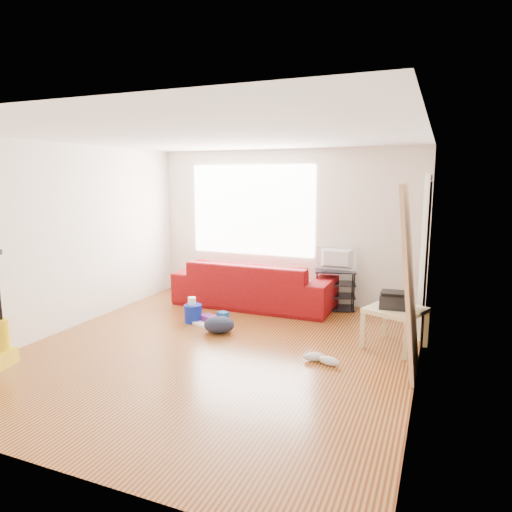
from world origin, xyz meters
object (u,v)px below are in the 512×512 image
at_px(cleaning_tray, 214,321).
at_px(side_table, 395,314).
at_px(backpack, 219,333).
at_px(tv_stand, 335,289).
at_px(sofa, 254,305).
at_px(bucket, 193,322).

bearing_deg(cleaning_tray, side_table, 1.55).
height_order(side_table, backpack, side_table).
height_order(tv_stand, cleaning_tray, tv_stand).
distance_m(sofa, bucket, 1.23).
bearing_deg(side_table, tv_stand, 127.65).
xyz_separation_m(tv_stand, backpack, (-1.17, -1.68, -0.32)).
bearing_deg(cleaning_tray, sofa, 82.68).
xyz_separation_m(tv_stand, cleaning_tray, (-1.39, -1.41, -0.27)).
height_order(side_table, cleaning_tray, side_table).
bearing_deg(tv_stand, cleaning_tray, -149.81).
distance_m(tv_stand, side_table, 1.70).
bearing_deg(bucket, backpack, -26.55).
bearing_deg(sofa, bucket, 66.93).
relative_size(bucket, backpack, 0.62).
distance_m(cleaning_tray, backpack, 0.36).
height_order(tv_stand, bucket, tv_stand).
xyz_separation_m(cleaning_tray, backpack, (0.22, -0.28, -0.05)).
bearing_deg(side_table, backpack, -171.18).
distance_m(tv_stand, backpack, 2.08).
relative_size(side_table, bucket, 3.09).
height_order(side_table, bucket, side_table).
distance_m(tv_stand, bucket, 2.25).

